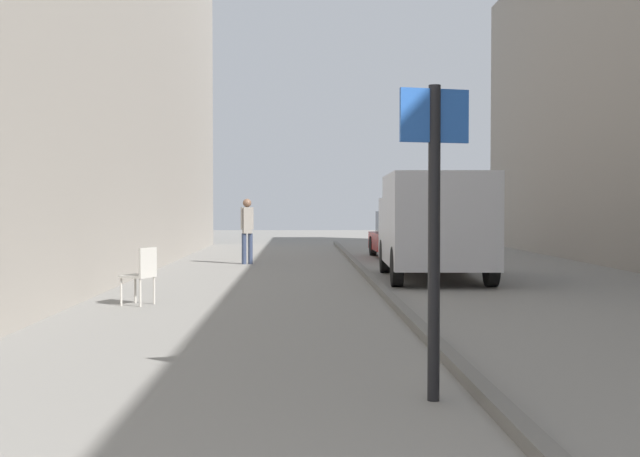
{
  "coord_description": "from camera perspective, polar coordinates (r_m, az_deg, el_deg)",
  "views": [
    {
      "loc": [
        0.04,
        -1.41,
        1.61
      ],
      "look_at": [
        0.46,
        14.38,
        1.16
      ],
      "focal_mm": 44.23,
      "sensor_mm": 36.0,
      "label": 1
    }
  ],
  "objects": [
    {
      "name": "pedestrian_main_foreground",
      "position": [
        21.98,
        -5.29,
        0.15
      ],
      "size": [
        0.35,
        0.26,
        1.82
      ],
      "rotation": [
        0.0,
        0.0,
        0.29
      ],
      "color": "#2D3851",
      "rests_on": "ground_plane"
    },
    {
      "name": "street_sign_post",
      "position": [
        6.54,
        8.26,
        1.05
      ],
      "size": [
        0.59,
        0.17,
        2.6
      ],
      "rotation": [
        0.0,
        0.0,
        3.38
      ],
      "color": "black",
      "rests_on": "ground_plane"
    },
    {
      "name": "cafe_chair_near_window",
      "position": [
        13.12,
        -12.75,
        -3.07
      ],
      "size": [
        0.58,
        0.58,
        0.94
      ],
      "rotation": [
        0.0,
        0.0,
        1.14
      ],
      "color": "#B7B2A8",
      "rests_on": "ground_plane"
    },
    {
      "name": "parked_car",
      "position": [
        24.48,
        6.13,
        -0.5
      ],
      "size": [
        1.9,
        4.23,
        1.45
      ],
      "rotation": [
        0.0,
        0.0,
        0.02
      ],
      "color": "maroon",
      "rests_on": "ground_plane"
    },
    {
      "name": "kerb_strip",
      "position": [
        13.59,
        5.02,
        -4.93
      ],
      "size": [
        0.16,
        40.0,
        0.12
      ],
      "primitive_type": "cube",
      "color": "#615F5B",
      "rests_on": "ground_plane"
    },
    {
      "name": "ground_plane",
      "position": [
        13.51,
        -1.68,
        -5.22
      ],
      "size": [
        80.0,
        80.0,
        0.0
      ],
      "primitive_type": "plane",
      "color": "gray"
    },
    {
      "name": "delivery_van",
      "position": [
        17.48,
        8.21,
        0.38
      ],
      "size": [
        2.26,
        4.89,
        2.3
      ],
      "rotation": [
        0.0,
        0.0,
        -0.04
      ],
      "color": "#B7B7BC",
      "rests_on": "ground_plane"
    }
  ]
}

